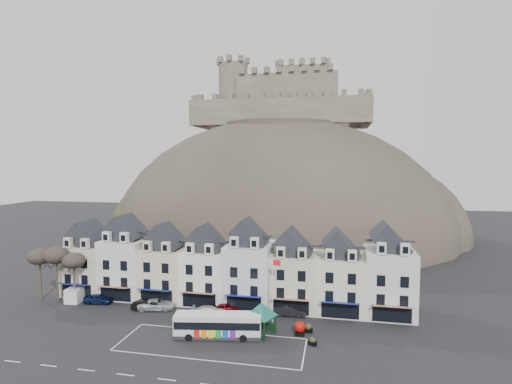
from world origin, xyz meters
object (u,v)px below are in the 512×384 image
Objects in this scene: car_maroon at (227,308)px; car_silver at (157,305)px; bus_shelter at (261,310)px; car_charcoal at (289,310)px; white_van at (79,292)px; car_black at (147,305)px; car_navy at (98,299)px; bus at (218,324)px; flagpole at (273,285)px; car_white at (210,311)px; red_buoy at (300,328)px.

car_silver is at bearing 76.80° from car_maroon.
bus_shelter is 7.67m from car_charcoal.
white_van reaches higher than car_charcoal.
car_black is at bearing 92.01° from car_silver.
bus_shelter reaches higher than car_maroon.
car_navy reaches higher than car_maroon.
bus is 11.75m from car_charcoal.
white_van is (-31.49, 2.56, -3.96)m from flagpole.
car_silver is (-16.64, 5.15, -2.41)m from bus_shelter.
car_charcoal is at bearing -90.70° from car_white.
car_silver is (-17.51, 0.96, -4.33)m from flagpole.
car_navy is 8.56m from car_black.
red_buoy is 12.47m from car_maroon.
flagpole is at bearing 36.44° from bus.
car_silver is at bearing -100.11° from car_navy.
red_buoy is 6.67m from flagpole.
car_charcoal is at bearing 108.87° from red_buoy.
white_van is at bearing 70.06° from car_white.
car_charcoal is at bearing 90.22° from bus_shelter.
flagpole is 2.05× the size of car_navy.
car_navy is 18.44m from car_white.
car_charcoal reaches higher than car_black.
red_buoy is 6.28m from car_charcoal.
red_buoy is 0.40× the size of car_navy.
car_maroon is at bearing 162.78° from flagpole.
car_black is 0.88× the size of car_white.
car_black is at bearing 93.09° from car_charcoal.
flagpole is 1.69× the size of car_silver.
flagpole reaches higher than car_charcoal.
white_van reaches higher than car_white.
car_charcoal is (1.91, 2.56, -4.30)m from flagpole.
car_silver is 1.13× the size of car_charcoal.
car_silver reaches higher than car_black.
car_silver is (9.90, -0.51, 0.01)m from car_navy.
flagpole is at bearing -104.00° from car_white.
car_charcoal is at bearing -108.13° from car_maroon.
car_maroon is at bearing -95.41° from car_silver.
car_silver is at bearing 92.43° from car_charcoal.
car_white is (-9.02, 0.06, -4.35)m from flagpole.
car_white is at bearing 165.14° from red_buoy.
car_white reaches higher than car_maroon.
bus is 2.08× the size of car_silver.
car_silver is 8.53m from car_white.
car_navy is 0.87× the size of car_white.
car_white is (9.88, -0.54, 0.00)m from car_black.
car_navy is at bearing 72.03° from car_white.
car_maroon is at bearing -53.55° from car_white.
flagpole is 19.40m from car_black.
car_navy is 29.33m from car_charcoal.
bus_shelter is (5.07, 1.96, 1.48)m from bus.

